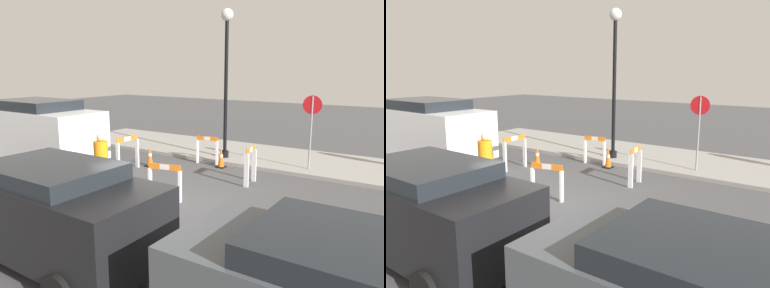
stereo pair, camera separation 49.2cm
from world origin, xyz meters
TOP-DOWN VIEW (x-y plane):
  - ground_plane at (0.00, 0.00)m, footprint 60.00×60.00m
  - sidewalk_slab at (0.00, 6.32)m, footprint 18.00×3.64m
  - streetlamp_post at (-1.09, 5.13)m, footprint 0.44×0.44m
  - stop_sign at (2.03, 5.19)m, footprint 0.59×0.13m
  - barricade_0 at (-3.16, 2.13)m, footprint 0.19×0.94m
  - barricade_1 at (-0.28, 0.45)m, footprint 0.90×0.34m
  - barricade_2 at (0.96, 2.96)m, footprint 0.20×0.72m
  - barricade_3 at (-1.39, 4.35)m, footprint 0.81×0.28m
  - traffic_cone_0 at (-3.10, 1.10)m, footprint 0.30×0.30m
  - traffic_cone_1 at (-2.85, 2.91)m, footprint 0.30×0.30m
  - traffic_cone_2 at (-0.70, 4.17)m, footprint 0.30×0.30m
  - person_worker at (-2.13, 0.02)m, footprint 0.51×0.51m
  - parked_car_1 at (0.06, -3.12)m, footprint 4.12×1.96m
  - work_van at (-6.58, 1.13)m, footprint 5.16×2.25m

SIDE VIEW (x-z plane):
  - ground_plane at x=0.00m, z-range 0.00..0.00m
  - sidewalk_slab at x=0.00m, z-range 0.00..0.13m
  - traffic_cone_0 at x=-3.10m, z-range -0.01..0.69m
  - traffic_cone_2 at x=-0.70m, z-range -0.01..0.71m
  - traffic_cone_1 at x=-2.85m, z-range -0.01..0.72m
  - barricade_1 at x=-0.28m, z-range 0.05..1.02m
  - barricade_3 at x=-1.39m, z-range 0.04..1.04m
  - barricade_2 at x=0.96m, z-range 0.03..1.16m
  - barricade_0 at x=-3.16m, z-range 0.05..1.20m
  - person_worker at x=-2.13m, z-range 0.05..1.69m
  - parked_car_1 at x=0.06m, z-range 0.11..1.91m
  - work_van at x=-6.58m, z-range 0.11..2.40m
  - stop_sign at x=2.03m, z-range 0.53..2.94m
  - streetlamp_post at x=-1.09m, z-range 0.88..6.19m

